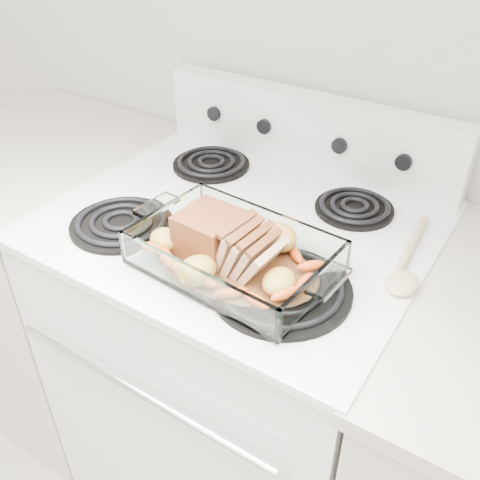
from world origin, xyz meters
The scene contains 6 objects.
electric_range centered at (0.00, 1.66, 0.48)m, with size 0.78×0.70×1.12m.
counter_left centered at (-0.67, 1.66, 0.47)m, with size 0.58×0.68×0.93m.
baking_dish centered at (0.09, 1.50, 0.96)m, with size 0.35×0.23×0.07m.
pork_roast centered at (0.06, 1.50, 0.99)m, with size 0.20×0.10×0.08m.
roast_vegetables centered at (0.08, 1.54, 0.97)m, with size 0.36×0.20×0.04m.
wooden_spoon centered at (0.35, 1.67, 0.95)m, with size 0.07×0.26×0.02m.
Camera 1 is at (0.52, 0.86, 1.55)m, focal length 40.00 mm.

